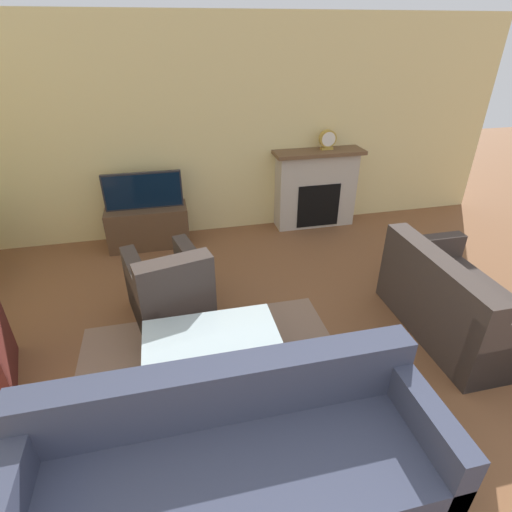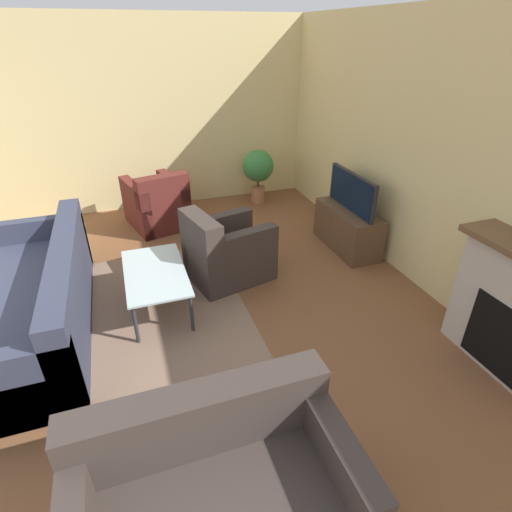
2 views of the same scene
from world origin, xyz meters
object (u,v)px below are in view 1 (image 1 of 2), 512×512
Objects in this scene: couch_sectional at (235,467)px; coffee_table at (211,338)px; mantel_clock at (328,139)px; armchair_accent at (170,294)px; tv at (143,191)px; couch_loveseat at (455,305)px.

couch_sectional is 1.05m from coffee_table.
armchair_accent is at bearing -141.40° from mantel_clock.
tv is 0.67× the size of couch_loveseat.
armchair_accent is 3.81× the size of mantel_clock.
tv reaches higher than couch_loveseat.
armchair_accent is (0.21, -1.65, -0.46)m from tv.
mantel_clock reaches higher than couch_sectional.
mantel_clock is at bearing 61.86° from couch_sectional.
couch_loveseat is at bearing -82.90° from mantel_clock.
couch_loveseat is 1.45× the size of armchair_accent.
mantel_clock is at bearing 53.15° from coffee_table.
tv reaches higher than armchair_accent.
couch_sectional and armchair_accent have the same top height.
couch_sectional and couch_loveseat have the same top height.
coffee_table is (0.51, -2.45, -0.38)m from tv.
armchair_accent is 0.93× the size of coffee_table.
couch_sectional reaches higher than coffee_table.
couch_loveseat is at bearing 25.63° from couch_sectional.
couch_loveseat is 1.35× the size of coffee_table.
couch_sectional is 1.66× the size of couch_loveseat.
mantel_clock is at bearing 3.20° from tv.
couch_sectional is at bearing 115.63° from couch_loveseat.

